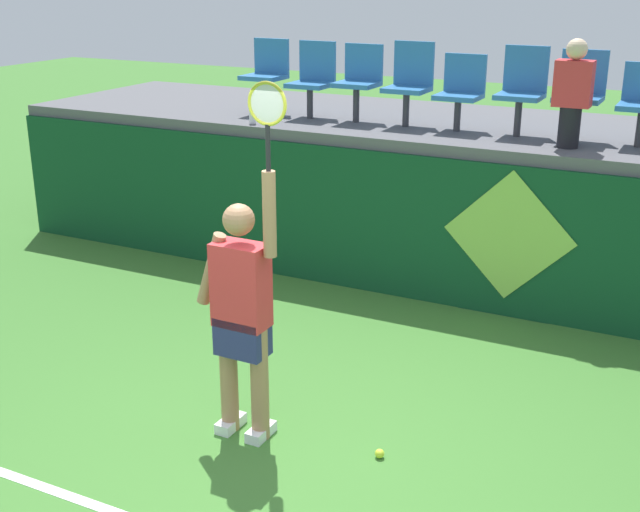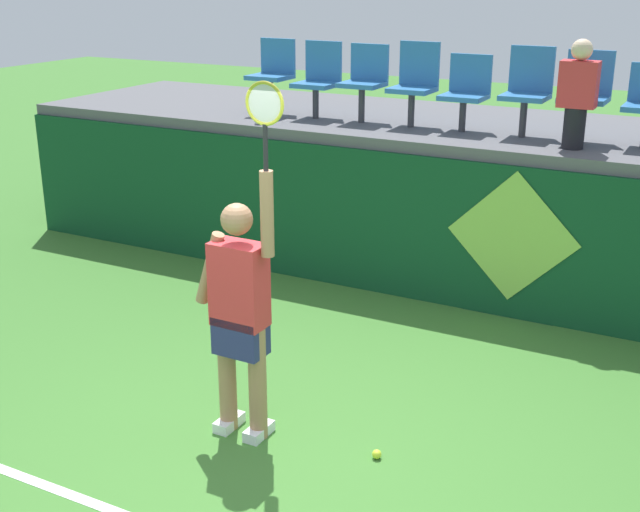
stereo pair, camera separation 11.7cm
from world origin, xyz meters
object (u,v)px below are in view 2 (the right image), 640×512
object	(u,v)px
stadium_chair_3	(415,80)
stadium_chair_6	(586,91)
tennis_player	(241,309)
stadium_chair_2	(365,78)
water_bottle	(258,113)
tennis_ball	(377,454)
stadium_chair_1	(319,77)
stadium_chair_4	(466,89)
stadium_chair_5	(528,87)
stadium_chair_0	(273,71)
spectator_0	(578,93)

from	to	relation	value
stadium_chair_3	stadium_chair_6	size ratio (longest dim) A/B	1.01
tennis_player	stadium_chair_2	distance (m)	4.08
tennis_player	water_bottle	world-z (taller)	tennis_player
stadium_chair_2	tennis_ball	bearing A→B (deg)	-63.47
stadium_chair_1	stadium_chair_3	bearing A→B (deg)	0.08
stadium_chair_4	stadium_chair_5	bearing A→B (deg)	0.53
stadium_chair_0	stadium_chair_4	xyz separation A→B (m)	(2.30, 0.00, -0.06)
stadium_chair_5	spectator_0	world-z (taller)	spectator_0
stadium_chair_2	tennis_player	bearing A→B (deg)	-77.51
tennis_player	stadium_chair_0	distance (m)	4.47
tennis_ball	stadium_chair_6	xyz separation A→B (m)	(0.48, 3.71, 2.06)
tennis_player	stadium_chair_2	size ratio (longest dim) A/B	3.11
stadium_chair_2	stadium_chair_0	bearing A→B (deg)	-180.00
tennis_ball	stadium_chair_1	world-z (taller)	stadium_chair_1
stadium_chair_3	tennis_player	bearing A→B (deg)	-85.97
stadium_chair_0	spectator_0	distance (m)	3.51
stadium_chair_2	spectator_0	world-z (taller)	spectator_0
water_bottle	stadium_chair_1	xyz separation A→B (m)	(0.40, 0.65, 0.34)
stadium_chair_3	spectator_0	bearing A→B (deg)	-12.93
stadium_chair_1	spectator_0	world-z (taller)	spectator_0
tennis_ball	water_bottle	bearing A→B (deg)	132.69
stadium_chair_4	stadium_chair_6	distance (m)	1.19
water_bottle	spectator_0	xyz separation A→B (m)	(3.30, 0.25, 0.41)
tennis_player	stadium_chair_1	xyz separation A→B (m)	(-1.42, 3.84, 1.09)
stadium_chair_3	stadium_chair_4	distance (m)	0.57
stadium_chair_6	stadium_chair_5	bearing A→B (deg)	179.65
tennis_player	tennis_ball	world-z (taller)	tennis_player
stadium_chair_0	stadium_chair_2	xyz separation A→B (m)	(1.16, 0.00, -0.01)
tennis_player	stadium_chair_5	distance (m)	4.11
water_bottle	tennis_player	bearing A→B (deg)	-60.30
stadium_chair_0	stadium_chair_3	xyz separation A→B (m)	(1.74, 0.01, -0.00)
stadium_chair_3	stadium_chair_2	bearing A→B (deg)	-179.25
water_bottle	stadium_chair_2	bearing A→B (deg)	33.79
stadium_chair_3	spectator_0	distance (m)	1.80
stadium_chair_4	stadium_chair_5	world-z (taller)	stadium_chair_5
stadium_chair_5	spectator_0	size ratio (longest dim) A/B	0.87
stadium_chair_2	spectator_0	bearing A→B (deg)	-9.61
water_bottle	stadium_chair_1	bearing A→B (deg)	58.40
tennis_player	stadium_chair_3	world-z (taller)	tennis_player
spectator_0	stadium_chair_5	bearing A→B (deg)	144.46
water_bottle	stadium_chair_6	world-z (taller)	stadium_chair_6
tennis_ball	stadium_chair_1	distance (m)	4.87
tennis_player	spectator_0	bearing A→B (deg)	66.70
stadium_chair_0	spectator_0	size ratio (longest dim) A/B	0.84
stadium_chair_2	water_bottle	bearing A→B (deg)	-146.21
stadium_chair_6	water_bottle	bearing A→B (deg)	-168.83
stadium_chair_1	spectator_0	bearing A→B (deg)	-7.88
stadium_chair_4	tennis_player	bearing A→B (deg)	-94.39
tennis_ball	stadium_chair_4	distance (m)	4.27
stadium_chair_4	stadium_chair_1	bearing A→B (deg)	179.84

